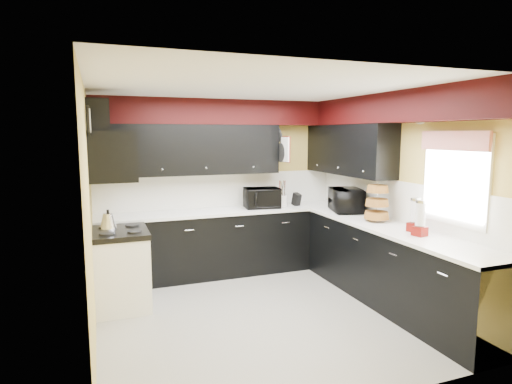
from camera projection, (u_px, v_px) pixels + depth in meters
ground at (264, 312)px, 4.88m from camera, size 3.60×3.60×0.00m
wall_back at (220, 186)px, 6.38m from camera, size 3.60×0.06×2.50m
wall_right at (399, 196)px, 5.33m from camera, size 0.06×3.60×2.50m
wall_left at (90, 215)px, 4.09m from camera, size 0.06×3.60×2.50m
ceiling at (265, 88)px, 4.54m from camera, size 3.60×3.60×0.06m
cab_back at (226, 243)px, 6.21m from camera, size 3.60×0.60×0.90m
cab_right at (391, 268)px, 5.06m from camera, size 0.60×3.00×0.90m
counter_back at (226, 211)px, 6.15m from camera, size 3.62×0.64×0.04m
counter_right at (393, 229)px, 4.99m from camera, size 0.64×3.02×0.04m
splash_back at (220, 190)px, 6.38m from camera, size 3.60×0.02×0.50m
splash_right at (398, 201)px, 5.34m from camera, size 0.02×3.60×0.50m
upper_back at (189, 150)px, 5.97m from camera, size 2.60×0.35×0.70m
upper_right at (348, 150)px, 6.03m from camera, size 0.35×1.80×0.70m
soffit_back at (223, 112)px, 6.07m from camera, size 3.60×0.36×0.35m
soffit_right at (400, 107)px, 4.96m from camera, size 0.36×3.24×0.35m
stove at (122, 271)px, 5.00m from camera, size 0.60×0.75×0.86m
cooktop at (120, 233)px, 4.93m from camera, size 0.62×0.77×0.06m
hood at (112, 155)px, 4.80m from camera, size 0.50×0.78×0.55m
hood_duct at (98, 117)px, 4.70m from camera, size 0.24×0.40×0.40m
window at (456, 179)px, 4.45m from camera, size 0.03×0.86×0.96m
valance at (454, 141)px, 4.38m from camera, size 0.04×0.88×0.20m
pan_top at (278, 135)px, 6.33m from camera, size 0.03×0.22×0.40m
pan_mid at (281, 153)px, 6.24m from camera, size 0.03×0.28×0.46m
pan_low at (274, 154)px, 6.49m from camera, size 0.03×0.24×0.42m
cut_board at (285, 149)px, 6.13m from camera, size 0.03×0.26×0.35m
baskets at (377, 202)px, 5.29m from camera, size 0.27×0.27×0.50m
clock at (88, 121)px, 4.21m from camera, size 0.03×0.30×0.30m
deco_plate at (421, 114)px, 4.86m from camera, size 0.03×0.24×0.24m
toaster_oven at (262, 198)px, 6.29m from camera, size 0.55×0.48×0.29m
microwave at (347, 200)px, 5.97m from camera, size 0.54×0.67×0.32m
utensil_crock at (282, 201)px, 6.45m from camera, size 0.18×0.18×0.16m
knife_block at (296, 199)px, 6.48m from camera, size 0.11×0.13×0.19m
kettle at (108, 221)px, 5.03m from camera, size 0.23×0.23×0.17m
dispenser_a at (415, 217)px, 4.74m from camera, size 0.16×0.16×0.34m
dispenser_b at (420, 220)px, 4.54m from camera, size 0.15×0.15×0.35m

